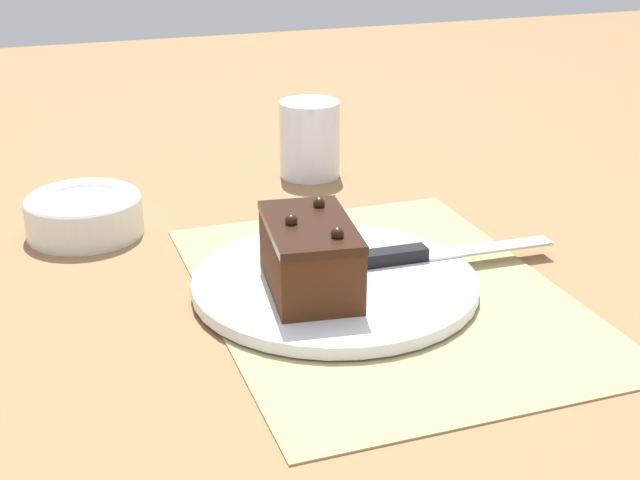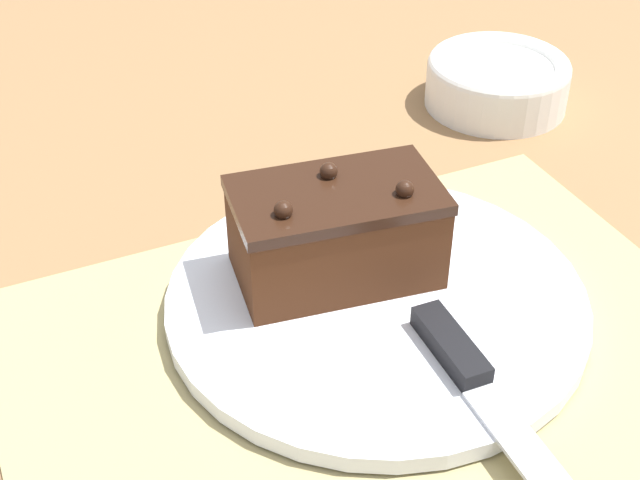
{
  "view_description": "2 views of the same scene",
  "coord_description": "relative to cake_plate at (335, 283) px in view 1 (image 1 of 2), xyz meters",
  "views": [
    {
      "loc": [
        0.72,
        -0.32,
        0.39
      ],
      "look_at": [
        -0.05,
        -0.05,
        0.04
      ],
      "focal_mm": 50.0,
      "sensor_mm": 36.0,
      "label": 1
    },
    {
      "loc": [
        0.2,
        0.36,
        0.4
      ],
      "look_at": [
        0.0,
        -0.08,
        0.04
      ],
      "focal_mm": 50.0,
      "sensor_mm": 36.0,
      "label": 2
    }
  ],
  "objects": [
    {
      "name": "serving_knife",
      "position": [
        -0.01,
        0.11,
        0.01
      ],
      "size": [
        0.03,
        0.21,
        0.01
      ],
      "rotation": [
        0.0,
        0.0,
        6.25
      ],
      "color": "black",
      "rests_on": "cake_plate"
    },
    {
      "name": "cake_plate",
      "position": [
        0.0,
        0.0,
        0.0
      ],
      "size": [
        0.28,
        0.28,
        0.01
      ],
      "color": "white",
      "rests_on": "placemat_woven"
    },
    {
      "name": "drinking_glass",
      "position": [
        -0.35,
        0.09,
        0.04
      ],
      "size": [
        0.08,
        0.08,
        0.1
      ],
      "color": "white",
      "rests_on": "ground_plane"
    },
    {
      "name": "ground_plane",
      "position": [
        0.02,
        0.04,
        -0.01
      ],
      "size": [
        3.0,
        3.0,
        0.0
      ],
      "primitive_type": "plane",
      "color": "olive"
    },
    {
      "name": "placemat_woven",
      "position": [
        0.02,
        0.04,
        -0.01
      ],
      "size": [
        0.46,
        0.34,
        0.0
      ],
      "primitive_type": "cube",
      "color": "tan",
      "rests_on": "ground_plane"
    },
    {
      "name": "small_bowl",
      "position": [
        -0.24,
        -0.22,
        0.02
      ],
      "size": [
        0.13,
        0.13,
        0.05
      ],
      "color": "white",
      "rests_on": "ground_plane"
    },
    {
      "name": "chocolate_cake",
      "position": [
        0.02,
        -0.03,
        0.04
      ],
      "size": [
        0.14,
        0.1,
        0.08
      ],
      "rotation": [
        0.0,
        0.0,
        -0.13
      ],
      "color": "#472614",
      "rests_on": "cake_plate"
    }
  ]
}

